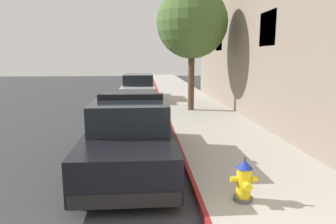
% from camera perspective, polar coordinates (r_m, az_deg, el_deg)
% --- Properties ---
extents(ground_plane, '(31.95, 60.00, 0.20)m').
position_cam_1_polar(ground_plane, '(12.84, -20.35, -2.07)').
color(ground_plane, '#353538').
extents(sidewalk_pavement, '(3.01, 60.00, 0.17)m').
position_cam_1_polar(sidewalk_pavement, '(12.54, 6.97, -0.92)').
color(sidewalk_pavement, '#ADA89E').
rests_on(sidewalk_pavement, ground).
extents(curb_painted_edge, '(0.08, 60.00, 0.17)m').
position_cam_1_polar(curb_painted_edge, '(12.33, -0.10, -1.03)').
color(curb_painted_edge, maroon).
rests_on(curb_painted_edge, ground).
extents(police_cruiser, '(1.94, 4.84, 1.68)m').
position_cam_1_polar(police_cruiser, '(7.03, -6.98, -4.28)').
color(police_cruiser, black).
rests_on(police_cruiser, ground).
extents(parked_car_silver_ahead, '(1.94, 4.84, 1.56)m').
position_cam_1_polar(parked_car_silver_ahead, '(17.52, -5.61, 4.45)').
color(parked_car_silver_ahead, '#B2B5BA').
rests_on(parked_car_silver_ahead, ground).
extents(fire_hydrant, '(0.44, 0.40, 0.76)m').
position_cam_1_polar(fire_hydrant, '(5.21, 14.16, -12.46)').
color(fire_hydrant, '#4C4C51').
rests_on(fire_hydrant, sidewalk_pavement).
extents(street_tree, '(3.09, 3.09, 5.37)m').
position_cam_1_polar(street_tree, '(13.60, 4.55, 16.46)').
color(street_tree, brown).
rests_on(street_tree, sidewalk_pavement).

